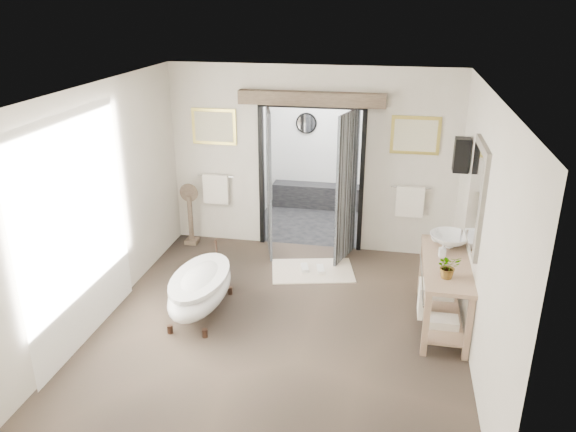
% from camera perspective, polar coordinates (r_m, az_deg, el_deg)
% --- Properties ---
extents(ground_plane, '(5.00, 5.00, 0.00)m').
position_cam_1_polar(ground_plane, '(7.12, -0.94, -11.17)').
color(ground_plane, brown).
extents(room_shell, '(4.52, 5.02, 2.91)m').
position_cam_1_polar(room_shell, '(6.21, -1.58, 2.88)').
color(room_shell, beige).
rests_on(room_shell, ground_plane).
extents(shower_room, '(2.22, 2.01, 2.51)m').
position_cam_1_polar(shower_room, '(10.36, 3.59, 4.98)').
color(shower_room, black).
rests_on(shower_room, ground_plane).
extents(back_wall_dressing, '(3.82, 0.79, 2.52)m').
position_cam_1_polar(back_wall_dressing, '(8.58, 2.20, 6.08)').
color(back_wall_dressing, black).
rests_on(back_wall_dressing, ground_plane).
extents(clawfoot_tub, '(0.67, 1.51, 0.74)m').
position_cam_1_polar(clawfoot_tub, '(7.31, -8.88, -7.22)').
color(clawfoot_tub, '#422C21').
rests_on(clawfoot_tub, ground_plane).
extents(vanity, '(0.57, 1.60, 0.85)m').
position_cam_1_polar(vanity, '(7.19, 15.37, -6.98)').
color(vanity, tan).
rests_on(vanity, ground_plane).
extents(pedestal_mirror, '(0.31, 0.20, 1.04)m').
position_cam_1_polar(pedestal_mirror, '(9.31, -9.87, -0.21)').
color(pedestal_mirror, brown).
rests_on(pedestal_mirror, ground_plane).
extents(rug, '(1.35, 1.05, 0.01)m').
position_cam_1_polar(rug, '(8.43, 2.51, -5.57)').
color(rug, beige).
rests_on(rug, ground_plane).
extents(slippers, '(0.40, 0.28, 0.05)m').
position_cam_1_polar(slippers, '(8.42, 2.52, -5.35)').
color(slippers, silver).
rests_on(slippers, rug).
extents(basin, '(0.52, 0.52, 0.18)m').
position_cam_1_polar(basin, '(7.43, 16.12, -2.41)').
color(basin, white).
rests_on(basin, vanity).
extents(plant, '(0.31, 0.28, 0.28)m').
position_cam_1_polar(plant, '(6.61, 15.98, -4.95)').
color(plant, gray).
rests_on(plant, vanity).
extents(soap_bottle_a, '(0.09, 0.09, 0.17)m').
position_cam_1_polar(soap_bottle_a, '(7.13, 15.42, -3.39)').
color(soap_bottle_a, gray).
rests_on(soap_bottle_a, vanity).
extents(soap_bottle_b, '(0.15, 0.15, 0.19)m').
position_cam_1_polar(soap_bottle_b, '(7.54, 14.93, -1.87)').
color(soap_bottle_b, gray).
rests_on(soap_bottle_b, vanity).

